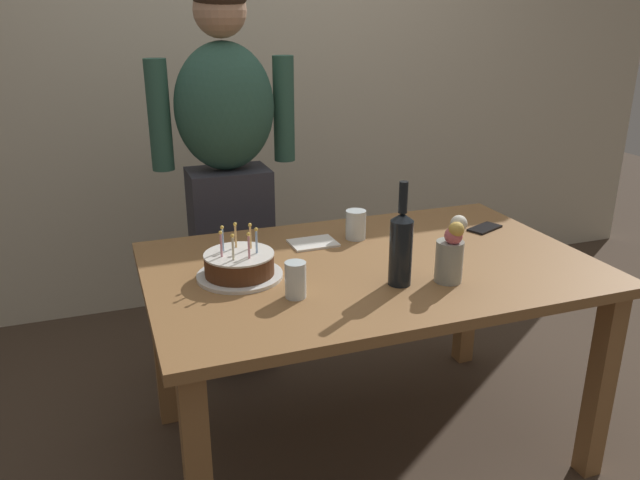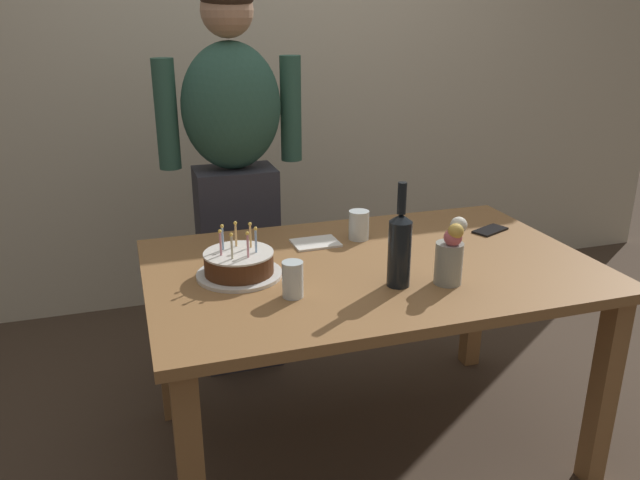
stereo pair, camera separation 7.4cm
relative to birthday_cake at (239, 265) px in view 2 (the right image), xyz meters
name	(u,v)px [view 2 (the right image)]	position (x,y,z in m)	size (l,w,h in m)	color
ground_plane	(366,444)	(0.45, -0.03, -0.78)	(10.00, 10.00, 0.00)	#47382B
back_wall	(264,61)	(0.45, 1.52, 0.52)	(5.20, 0.10, 2.60)	beige
dining_table	(370,289)	(0.45, -0.03, -0.14)	(1.50, 0.96, 0.74)	olive
birthday_cake	(239,265)	(0.00, 0.00, 0.00)	(0.28, 0.28, 0.17)	white
water_glass_near	(359,225)	(0.49, 0.21, 0.02)	(0.08, 0.08, 0.11)	silver
water_glass_far	(293,279)	(0.12, -0.20, 0.02)	(0.06, 0.06, 0.11)	silver
wine_bottle	(400,247)	(0.46, -0.22, 0.09)	(0.07, 0.07, 0.33)	black
cell_phone	(490,230)	(1.01, 0.14, -0.04)	(0.14, 0.07, 0.01)	black
napkin_stack	(316,243)	(0.32, 0.21, -0.04)	(0.17, 0.13, 0.01)	white
flower_vase	(451,253)	(0.62, -0.26, 0.06)	(0.10, 0.09, 0.21)	#999E93
person_man_bearded	(235,179)	(0.13, 0.73, 0.09)	(0.61, 0.27, 1.66)	#33333D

